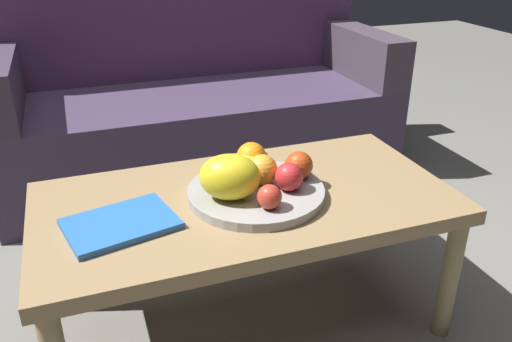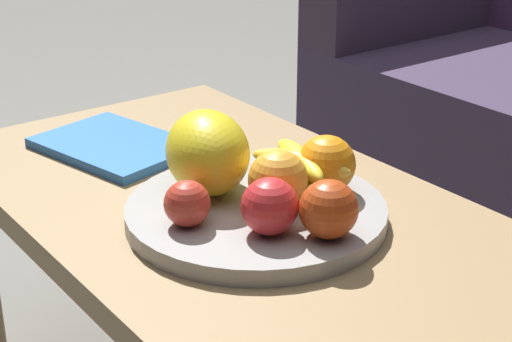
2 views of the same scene
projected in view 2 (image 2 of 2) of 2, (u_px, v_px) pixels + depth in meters
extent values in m
cube|color=#90744D|center=(252.00, 225.00, 1.18)|extent=(1.09, 0.56, 0.04)
cylinder|color=#937B4C|center=(201.00, 196.00, 1.77)|extent=(0.05, 0.05, 0.38)
cylinder|color=#979693|center=(256.00, 213.00, 1.14)|extent=(0.36, 0.36, 0.03)
ellipsoid|color=yellow|center=(207.00, 152.00, 1.16)|extent=(0.19, 0.16, 0.12)
sphere|color=orange|center=(326.00, 164.00, 1.16)|extent=(0.08, 0.08, 0.08)
sphere|color=orange|center=(278.00, 179.00, 1.11)|extent=(0.08, 0.08, 0.08)
sphere|color=#B23E16|center=(329.00, 209.00, 1.04)|extent=(0.08, 0.08, 0.08)
sphere|color=red|center=(270.00, 206.00, 1.05)|extent=(0.07, 0.07, 0.07)
sphere|color=#BE3627|center=(187.00, 203.00, 1.07)|extent=(0.06, 0.06, 0.06)
ellipsoid|color=yellow|center=(291.00, 180.00, 1.17)|extent=(0.10, 0.15, 0.03)
ellipsoid|color=yellow|center=(295.00, 179.00, 1.18)|extent=(0.06, 0.15, 0.03)
ellipsoid|color=yellow|center=(297.00, 181.00, 1.17)|extent=(0.15, 0.09, 0.03)
ellipsoid|color=yellow|center=(301.00, 163.00, 1.16)|extent=(0.15, 0.10, 0.03)
ellipsoid|color=yellow|center=(299.00, 160.00, 1.17)|extent=(0.15, 0.08, 0.03)
cube|color=blue|center=(115.00, 146.00, 1.39)|extent=(0.28, 0.23, 0.02)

